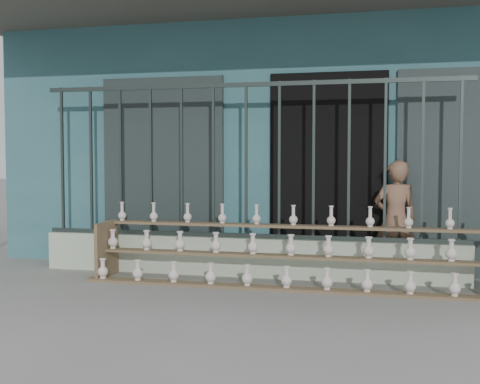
# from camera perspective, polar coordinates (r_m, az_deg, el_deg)

# --- Properties ---
(ground) EXTENTS (60.00, 60.00, 0.00)m
(ground) POSITION_cam_1_polar(r_m,az_deg,el_deg) (5.86, -2.30, -10.35)
(ground) COLOR slate
(workshop_building) EXTENTS (7.40, 6.60, 3.21)m
(workshop_building) POSITION_cam_1_polar(r_m,az_deg,el_deg) (9.84, 4.40, 4.64)
(workshop_building) COLOR #2F5D64
(workshop_building) RESTS_ON ground
(parapet_wall) EXTENTS (5.00, 0.20, 0.45)m
(parapet_wall) POSITION_cam_1_polar(r_m,az_deg,el_deg) (7.05, 0.57, -6.17)
(parapet_wall) COLOR #ADBDA2
(parapet_wall) RESTS_ON ground
(security_fence) EXTENTS (5.00, 0.04, 1.80)m
(security_fence) POSITION_cam_1_polar(r_m,az_deg,el_deg) (6.96, 0.57, 3.00)
(security_fence) COLOR #283330
(security_fence) RESTS_ON parapet_wall
(shelf_rack) EXTENTS (4.50, 0.68, 0.85)m
(shelf_rack) POSITION_cam_1_polar(r_m,az_deg,el_deg) (6.52, 4.75, -5.76)
(shelf_rack) COLOR brown
(shelf_rack) RESTS_ON ground
(elderly_woman) EXTENTS (0.56, 0.45, 1.35)m
(elderly_woman) POSITION_cam_1_polar(r_m,az_deg,el_deg) (7.08, 14.52, -2.55)
(elderly_woman) COLOR brown
(elderly_woman) RESTS_ON ground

